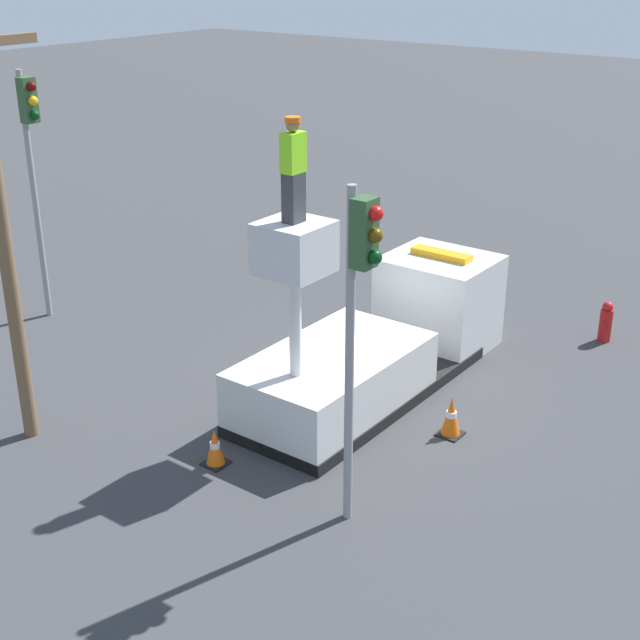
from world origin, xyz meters
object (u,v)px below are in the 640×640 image
(bucket_truck, at_px, (378,346))
(fire_hydrant, at_px, (606,322))
(traffic_light_pole, at_px, (359,295))
(traffic_cone_curbside, at_px, (451,417))
(utility_pole, at_px, (1,221))
(traffic_cone_rear, at_px, (215,448))
(traffic_light_across, at_px, (32,148))
(worker, at_px, (293,170))

(bucket_truck, distance_m, fire_hydrant, 5.78)
(traffic_light_pole, xyz_separation_m, traffic_cone_curbside, (3.25, 0.08, -3.45))
(bucket_truck, height_order, traffic_cone_curbside, bucket_truck)
(fire_hydrant, relative_size, utility_pole, 0.13)
(bucket_truck, height_order, traffic_light_pole, traffic_light_pole)
(traffic_cone_rear, bearing_deg, utility_pole, 110.43)
(bucket_truck, height_order, traffic_light_across, traffic_light_across)
(worker, bearing_deg, traffic_cone_rear, 160.39)
(bucket_truck, distance_m, traffic_light_across, 9.16)
(traffic_cone_rear, height_order, traffic_cone_curbside, traffic_cone_curbside)
(fire_hydrant, height_order, traffic_cone_rear, fire_hydrant)
(worker, bearing_deg, bucket_truck, 0.00)
(utility_pole, bearing_deg, traffic_light_pole, -77.50)
(worker, relative_size, traffic_light_pole, 0.32)
(bucket_truck, xyz_separation_m, traffic_light_pole, (-4.17, -2.32, 2.96))
(fire_hydrant, bearing_deg, traffic_cone_rear, 159.00)
(traffic_cone_curbside, bearing_deg, fire_hydrant, -7.20)
(traffic_cone_curbside, height_order, utility_pole, utility_pole)
(traffic_light_pole, relative_size, traffic_light_across, 0.92)
(traffic_light_pole, bearing_deg, utility_pole, 102.50)
(traffic_cone_rear, bearing_deg, fire_hydrant, -21.00)
(utility_pole, bearing_deg, bucket_truck, -35.80)
(traffic_cone_rear, height_order, utility_pole, utility_pole)
(traffic_light_across, distance_m, fire_hydrant, 13.66)
(bucket_truck, xyz_separation_m, traffic_cone_rear, (-4.29, 0.56, -0.53))
(fire_hydrant, xyz_separation_m, traffic_cone_rear, (-9.23, 3.54, -0.14))
(traffic_cone_rear, bearing_deg, traffic_light_across, 71.81)
(traffic_light_across, xyz_separation_m, traffic_cone_curbside, (0.79, -10.61, -3.76))
(fire_hydrant, height_order, traffic_cone_curbside, fire_hydrant)
(fire_hydrant, relative_size, traffic_cone_rear, 1.38)
(traffic_light_across, relative_size, traffic_cone_curbside, 7.49)
(traffic_light_across, bearing_deg, traffic_cone_rear, -108.19)
(worker, distance_m, traffic_light_across, 8.48)
(traffic_light_across, bearing_deg, traffic_light_pole, -102.90)
(worker, xyz_separation_m, traffic_light_pole, (-1.46, -2.32, -1.19))
(traffic_cone_rear, relative_size, traffic_cone_curbside, 0.89)
(traffic_light_across, relative_size, utility_pole, 0.77)
(traffic_light_across, xyz_separation_m, fire_hydrant, (6.66, -11.36, -3.66))
(utility_pole, bearing_deg, traffic_cone_curbside, -53.39)
(traffic_light_pole, bearing_deg, traffic_cone_curbside, 1.48)
(traffic_cone_curbside, bearing_deg, traffic_light_pole, -178.52)
(traffic_light_across, bearing_deg, utility_pole, -131.56)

